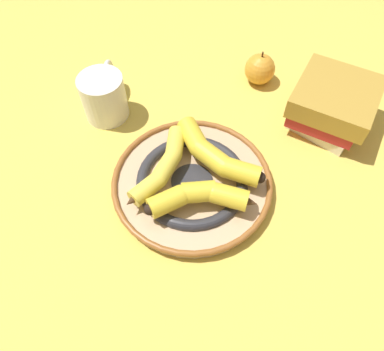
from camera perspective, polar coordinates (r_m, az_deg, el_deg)
ground_plane at (r=0.69m, az=1.50°, el=-4.96°), size 2.80×2.80×0.00m
decorative_bowl at (r=0.70m, az=-0.00°, el=-1.03°), size 0.30×0.30×0.03m
banana_a at (r=0.64m, az=1.28°, el=-3.33°), size 0.10×0.18×0.04m
banana_b at (r=0.68m, az=-4.55°, el=1.26°), size 0.20×0.06×0.03m
banana_c at (r=0.70m, az=3.23°, el=3.36°), size 0.11×0.20×0.04m
book_stack at (r=0.84m, az=20.72°, el=10.21°), size 0.19×0.18×0.10m
coffee_mug at (r=0.82m, az=-13.26°, el=11.77°), size 0.14×0.09×0.10m
apple at (r=0.90m, az=10.29°, el=15.66°), size 0.07×0.07×0.08m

